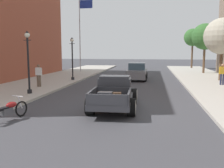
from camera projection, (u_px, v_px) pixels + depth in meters
ground_plane at (112, 105)px, 12.96m from camera, size 140.00×140.00×0.00m
hotrod_truck_gunmetal at (115, 92)px, 12.34m from camera, size 2.33×5.00×1.58m
motorcycle_parked at (8, 110)px, 10.00m from camera, size 0.79×2.06×0.93m
car_background_grey at (137, 72)px, 24.08m from camera, size 1.90×4.32×1.65m
pedestrian_sidewalk_left at (39, 74)px, 18.41m from camera, size 0.53×0.22×1.65m
pedestrian_sidewalk_right at (222, 73)px, 19.39m from camera, size 0.53×0.22×1.65m
street_lamp_near at (28, 58)px, 15.33m from camera, size 0.50×0.32×3.85m
street_lamp_far at (72, 55)px, 22.67m from camera, size 0.50×0.32×3.85m
flagpole at (81, 27)px, 31.21m from camera, size 1.74×0.16×9.16m
street_tree_second at (222, 36)px, 22.00m from camera, size 3.21×3.21×5.53m
street_tree_third at (205, 37)px, 29.41m from camera, size 3.09×3.09×5.84m
street_tree_farthest at (193, 38)px, 37.91m from camera, size 2.65×2.65×5.99m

